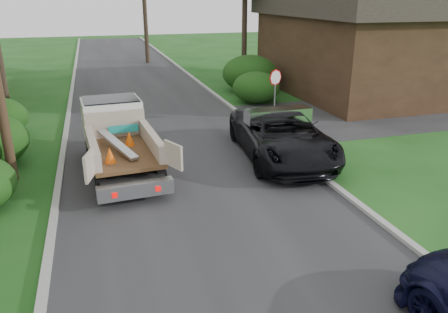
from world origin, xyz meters
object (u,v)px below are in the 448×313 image
black_pickup (282,135)px  flatbed_truck (117,132)px  stop_sign (275,84)px  house_right (364,39)px

black_pickup → flatbed_truck: bearing=176.0°
stop_sign → black_pickup: (-1.60, -4.50, -0.92)m
stop_sign → flatbed_truck: 8.16m
stop_sign → flatbed_truck: stop_sign is taller
flatbed_truck → black_pickup: size_ratio=0.94×
house_right → flatbed_truck: 17.48m
black_pickup → stop_sign: bearing=76.4°
flatbed_truck → black_pickup: bearing=-14.0°
flatbed_truck → house_right: bearing=25.2°
stop_sign → house_right: size_ratio=0.19×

